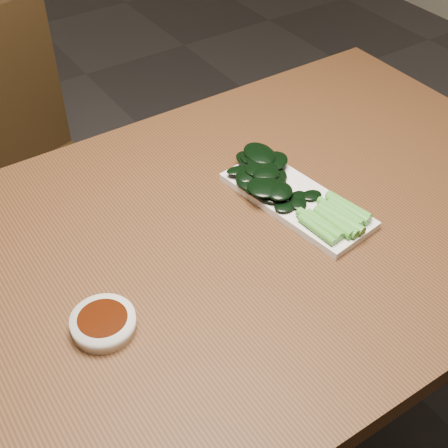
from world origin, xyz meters
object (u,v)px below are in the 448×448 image
Objects in this scene: chair_far at (29,179)px; serving_plate at (296,200)px; gai_lan at (283,187)px; sauce_bowl at (103,323)px; table at (212,270)px.

serving_plate is at bearing -81.60° from chair_far.
chair_far is 2.90× the size of gai_lan.
serving_plate is (0.41, 0.07, -0.01)m from sauce_bowl.
sauce_bowl is (-0.23, -0.07, 0.08)m from table.
table is 1.57× the size of chair_far.
gai_lan is (0.17, 0.03, 0.10)m from table.
sauce_bowl is 0.41m from gai_lan.
sauce_bowl is at bearing -170.61° from serving_plate.
gai_lan is at bearing -81.64° from chair_far.
serving_plate is at bearing -65.57° from gai_lan.
gai_lan is (0.29, -0.67, 0.29)m from chair_far.
sauce_bowl is (-0.12, -0.76, 0.28)m from chair_far.
sauce_bowl reaches higher than table.
gai_lan is (0.40, 0.10, 0.01)m from sauce_bowl.
chair_far is 9.34× the size of sauce_bowl.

